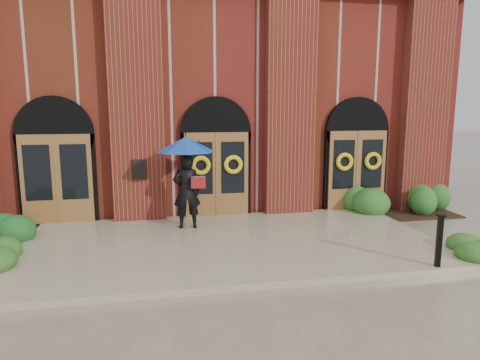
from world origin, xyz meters
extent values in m
plane|color=gray|center=(0.00, 0.00, 0.00)|extent=(90.00, 90.00, 0.00)
cube|color=tan|center=(0.00, 0.15, 0.07)|extent=(10.00, 5.30, 0.15)
cube|color=maroon|center=(0.00, 8.90, 3.50)|extent=(16.00, 12.00, 7.00)
cube|color=black|center=(-2.25, 2.47, 1.65)|extent=(0.40, 0.05, 0.55)
cube|color=maroon|center=(-2.25, 2.73, 3.50)|extent=(1.50, 0.45, 7.00)
cube|color=maroon|center=(2.25, 2.73, 3.50)|extent=(1.50, 0.45, 7.00)
cube|color=maroon|center=(6.75, 2.73, 3.50)|extent=(1.50, 0.45, 7.00)
cube|color=brown|center=(-4.50, 2.71, 1.40)|extent=(1.90, 0.10, 2.50)
cylinder|color=black|center=(-4.50, 2.85, 2.65)|extent=(2.10, 0.22, 2.10)
cube|color=brown|center=(0.00, 2.71, 1.40)|extent=(1.90, 0.10, 2.50)
cylinder|color=black|center=(0.00, 2.85, 2.65)|extent=(2.10, 0.22, 2.10)
cube|color=brown|center=(4.50, 2.71, 1.40)|extent=(1.90, 0.10, 2.50)
cylinder|color=black|center=(4.50, 2.85, 2.65)|extent=(2.10, 0.22, 2.10)
torus|color=yellow|center=(-0.48, 2.59, 1.70)|extent=(0.57, 0.13, 0.57)
torus|color=yellow|center=(0.48, 2.59, 1.70)|extent=(0.57, 0.13, 0.57)
torus|color=yellow|center=(4.02, 2.59, 1.70)|extent=(0.57, 0.13, 0.57)
torus|color=yellow|center=(4.98, 2.59, 1.70)|extent=(0.57, 0.13, 0.57)
imported|color=black|center=(-0.98, 1.51, 1.15)|extent=(0.75, 0.50, 2.01)
cone|color=#164BAC|center=(-0.98, 1.51, 2.42)|extent=(1.60, 1.60, 0.40)
cylinder|color=black|center=(-0.93, 1.46, 1.89)|extent=(0.02, 0.02, 0.66)
cube|color=#9EA1A3|center=(-0.69, 1.35, 1.42)|extent=(0.38, 0.20, 0.29)
cube|color=maroon|center=(-0.69, 1.25, 1.42)|extent=(0.38, 0.04, 0.29)
cube|color=black|center=(3.87, -2.35, 0.68)|extent=(0.11, 0.11, 1.06)
cube|color=black|center=(3.87, -2.35, 1.23)|extent=(0.18, 0.18, 0.04)
ellipsoid|color=#285F21|center=(5.74, 2.20, 0.43)|extent=(3.33, 1.33, 0.86)
ellipsoid|color=#2E5C21|center=(5.10, -1.83, 0.23)|extent=(1.32, 1.13, 0.47)
camera|label=1|loc=(-1.71, -9.80, 3.40)|focal=32.00mm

